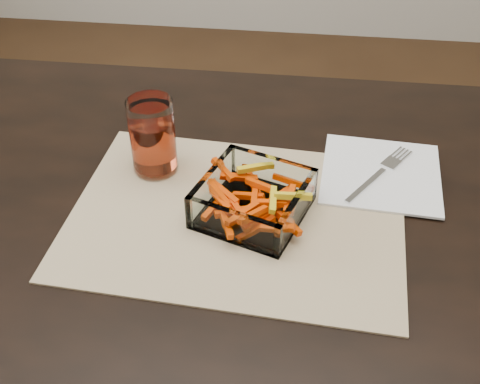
% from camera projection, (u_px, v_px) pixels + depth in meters
% --- Properties ---
extents(dining_table, '(1.60, 0.90, 0.75)m').
position_uv_depth(dining_table, '(248.00, 287.00, 0.84)').
color(dining_table, black).
rests_on(dining_table, ground).
extents(placemat, '(0.47, 0.36, 0.00)m').
position_uv_depth(placemat, '(237.00, 216.00, 0.82)').
color(placemat, tan).
rests_on(placemat, dining_table).
extents(glass_bowl, '(0.17, 0.17, 0.05)m').
position_uv_depth(glass_bowl, '(253.00, 201.00, 0.81)').
color(glass_bowl, white).
rests_on(glass_bowl, placemat).
extents(tumbler, '(0.07, 0.07, 0.12)m').
position_uv_depth(tumbler, '(153.00, 139.00, 0.87)').
color(tumbler, white).
rests_on(tumbler, placemat).
extents(napkin, '(0.18, 0.18, 0.00)m').
position_uv_depth(napkin, '(381.00, 174.00, 0.89)').
color(napkin, white).
rests_on(napkin, placemat).
extents(fork, '(0.11, 0.15, 0.00)m').
position_uv_depth(fork, '(380.00, 172.00, 0.88)').
color(fork, silver).
rests_on(fork, napkin).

